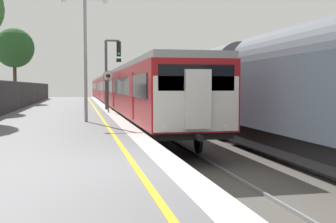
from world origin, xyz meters
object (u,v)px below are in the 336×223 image
at_px(signal_gantry, 110,66).
at_px(speed_limit_sign, 108,86).
at_px(commuter_train_at_platform, 115,89).
at_px(freight_train_adjacent_track, 202,87).
at_px(platform_lamp_mid, 85,48).
at_px(background_tree_left, 15,49).

bearing_deg(signal_gantry, speed_limit_sign, -96.22).
height_order(commuter_train_at_platform, freight_train_adjacent_track, freight_train_adjacent_track).
xyz_separation_m(freight_train_adjacent_track, speed_limit_sign, (-5.85, -0.37, 0.06)).
height_order(platform_lamp_mid, background_tree_left, background_tree_left).
xyz_separation_m(commuter_train_at_platform, platform_lamp_mid, (-3.23, -23.98, 1.97)).
xyz_separation_m(signal_gantry, speed_limit_sign, (-0.38, -3.53, -1.35)).
bearing_deg(background_tree_left, commuter_train_at_platform, 9.11).
bearing_deg(background_tree_left, platform_lamp_mid, -74.95).
relative_size(freight_train_adjacent_track, platform_lamp_mid, 8.13).
distance_m(freight_train_adjacent_track, background_tree_left, 20.94).
height_order(signal_gantry, platform_lamp_mid, platform_lamp_mid).
height_order(freight_train_adjacent_track, signal_gantry, signal_gantry).
bearing_deg(speed_limit_sign, commuter_train_at_platform, 84.04).
relative_size(commuter_train_at_platform, signal_gantry, 13.20).
bearing_deg(signal_gantry, freight_train_adjacent_track, -29.98).
bearing_deg(signal_gantry, platform_lamp_mid, -100.17).
distance_m(commuter_train_at_platform, platform_lamp_mid, 24.28).
distance_m(freight_train_adjacent_track, signal_gantry, 6.46).
bearing_deg(background_tree_left, freight_train_adjacent_track, -49.98).
distance_m(freight_train_adjacent_track, platform_lamp_mid, 9.99).
bearing_deg(background_tree_left, speed_limit_sign, -65.35).
relative_size(commuter_train_at_platform, freight_train_adjacent_track, 1.39).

